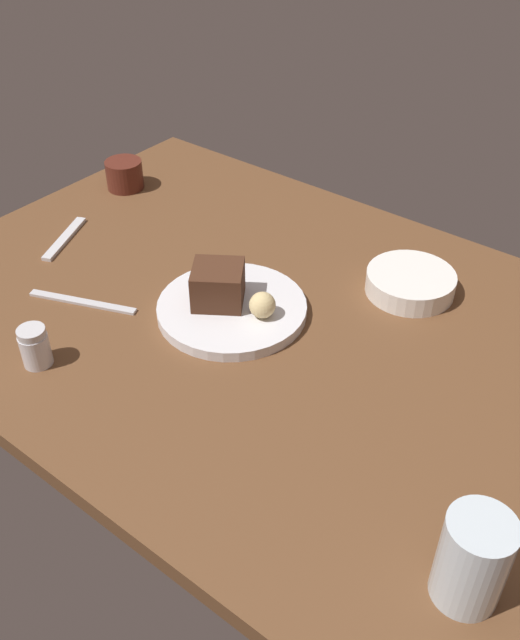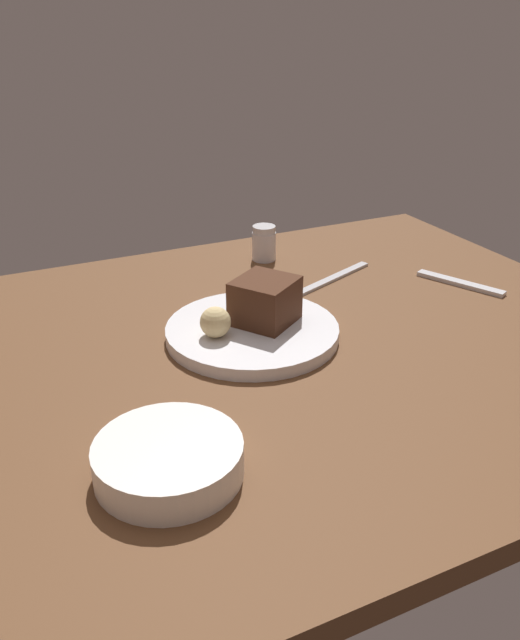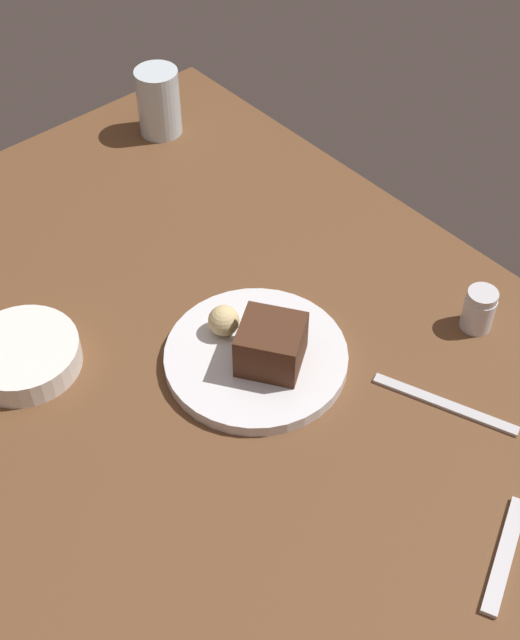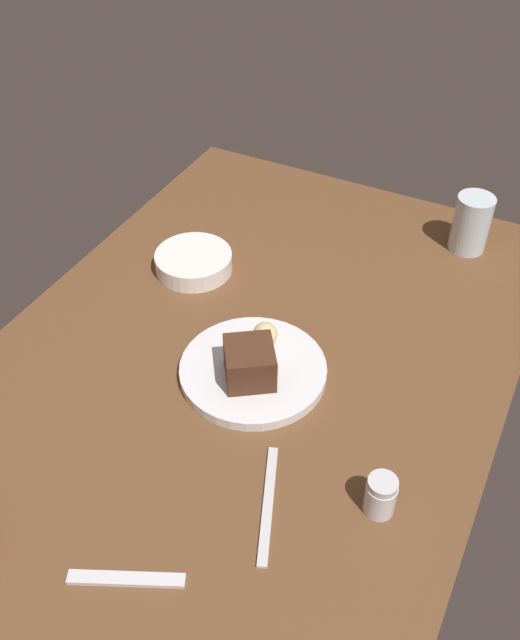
{
  "view_description": "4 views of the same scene",
  "coord_description": "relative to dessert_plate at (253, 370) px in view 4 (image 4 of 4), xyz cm",
  "views": [
    {
      "loc": [
        54.59,
        -70.12,
        71.84
      ],
      "look_at": [
        2.48,
        -3.61,
        5.3
      ],
      "focal_mm": 38.96,
      "sensor_mm": 36.0,
      "label": 1
    },
    {
      "loc": [
        29.38,
        70.26,
        45.09
      ],
      "look_at": [
        -4.63,
        -1.36,
        6.16
      ],
      "focal_mm": 36.15,
      "sensor_mm": 36.0,
      "label": 2
    },
    {
      "loc": [
        -59.92,
        45.53,
        89.88
      ],
      "look_at": [
        -1.12,
        -5.9,
        6.51
      ],
      "focal_mm": 48.31,
      "sensor_mm": 36.0,
      "label": 3
    },
    {
      "loc": [
        -74.11,
        -39.4,
        86.64
      ],
      "look_at": [
        2.48,
        -0.62,
        8.93
      ],
      "focal_mm": 39.07,
      "sensor_mm": 36.0,
      "label": 4
    }
  ],
  "objects": [
    {
      "name": "water_glass",
      "position": [
        50.79,
        -22.26,
        4.94
      ],
      "size": [
        7.33,
        7.33,
        11.67
      ],
      "primitive_type": "cylinder",
      "color": "silver",
      "rests_on": "dining_table"
    },
    {
      "name": "bread_roll",
      "position": [
        5.72,
        0.66,
        3.0
      ],
      "size": [
        4.21,
        4.21,
        4.21
      ],
      "primitive_type": "sphere",
      "color": "#DBC184",
      "rests_on": "dessert_plate"
    },
    {
      "name": "butter_knife",
      "position": [
        -21.18,
        -13.24,
        -0.64
      ],
      "size": [
        18.18,
        8.29,
        0.5
      ],
      "primitive_type": "cube",
      "rotation": [
        0.0,
        0.0,
        3.52
      ],
      "color": "silver",
      "rests_on": "dining_table"
    },
    {
      "name": "chocolate_cake_slice",
      "position": [
        -2.26,
        -0.59,
        4.06
      ],
      "size": [
        10.97,
        10.89,
        6.33
      ],
      "primitive_type": "cube",
      "rotation": [
        0.0,
        0.0,
        5.31
      ],
      "color": "#472819",
      "rests_on": "dessert_plate"
    },
    {
      "name": "dining_table",
      "position": [
        4.04,
        2.65,
        -2.39
      ],
      "size": [
        120.0,
        84.0,
        3.0
      ],
      "primitive_type": "cube",
      "color": "brown",
      "rests_on": "ground"
    },
    {
      "name": "side_bowl",
      "position": [
        19.75,
        23.1,
        0.91
      ],
      "size": [
        14.91,
        14.91,
        3.61
      ],
      "primitive_type": "cylinder",
      "color": "white",
      "rests_on": "dining_table"
    },
    {
      "name": "dessert_plate",
      "position": [
        0.0,
        0.0,
        0.0
      ],
      "size": [
        24.23,
        24.23,
        1.79
      ],
      "primitive_type": "cylinder",
      "color": "silver",
      "rests_on": "dining_table"
    },
    {
      "name": "salt_shaker",
      "position": [
        -14.85,
        -27.04,
        2.24
      ],
      "size": [
        4.35,
        4.35,
        6.37
      ],
      "color": "silver",
      "rests_on": "dining_table"
    },
    {
      "name": "dessert_spoon",
      "position": [
        -39.19,
        -2.15,
        -0.54
      ],
      "size": [
        7.91,
        14.38,
        0.7
      ],
      "primitive_type": "cube",
      "rotation": [
        0.0,
        0.0,
        2.0
      ],
      "color": "silver",
      "rests_on": "dining_table"
    }
  ]
}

